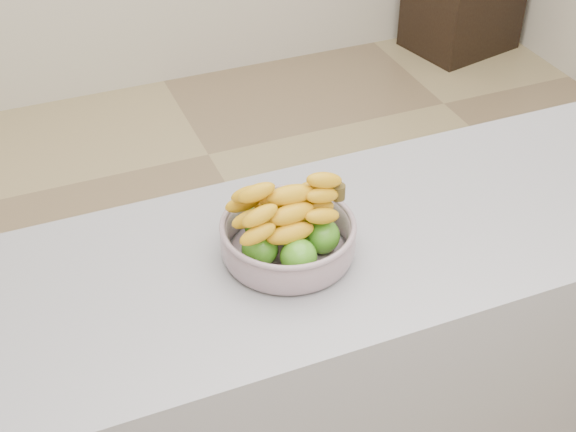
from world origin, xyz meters
The scene contains 3 objects.
ground centered at (0.00, 0.00, 0.00)m, with size 4.00×4.00×0.00m, color tan.
counter centered at (0.00, -0.54, 0.45)m, with size 2.00×0.60×0.90m, color gray.
fruit_bowl centered at (-0.34, -0.54, 0.95)m, with size 0.28×0.28×0.17m.
Camera 1 is at (-0.83, -1.73, 1.98)m, focal length 50.00 mm.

